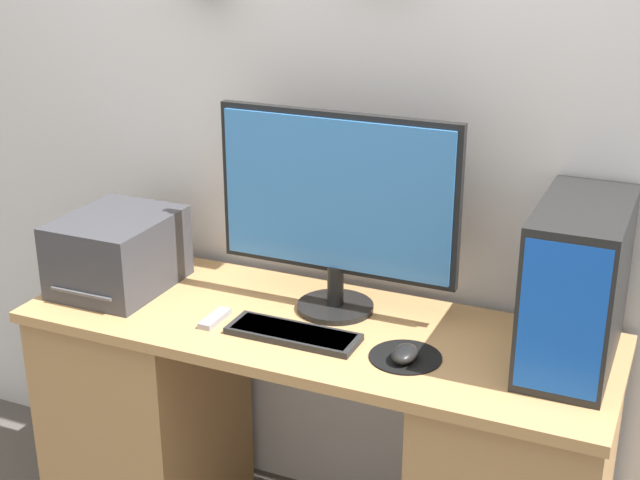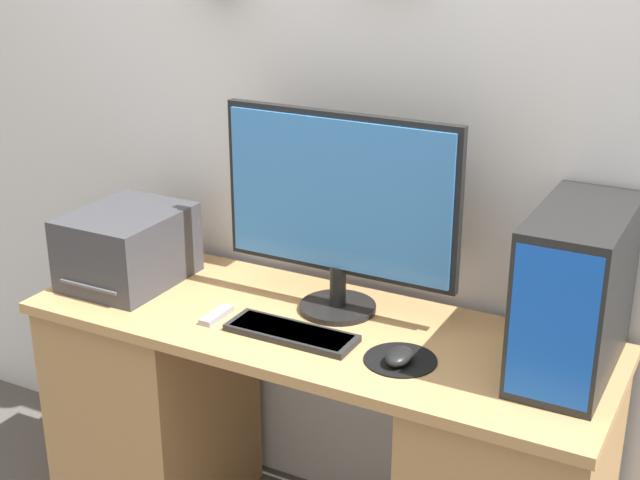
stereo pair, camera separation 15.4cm
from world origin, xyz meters
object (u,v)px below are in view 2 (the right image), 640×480
(computer_tower, at_px, (575,292))
(printer, at_px, (128,247))
(keyboard, at_px, (291,333))
(remote_control, at_px, (216,315))
(mouse, at_px, (399,356))
(monitor, at_px, (339,203))

(computer_tower, height_order, printer, computer_tower)
(keyboard, bearing_deg, printer, 171.50)
(remote_control, bearing_deg, printer, 166.12)
(mouse, relative_size, computer_tower, 0.21)
(remote_control, bearing_deg, monitor, 37.19)
(keyboard, distance_m, computer_tower, 0.72)
(monitor, bearing_deg, computer_tower, -3.17)
(mouse, distance_m, printer, 0.93)
(monitor, height_order, keyboard, monitor)
(mouse, bearing_deg, monitor, 142.31)
(monitor, relative_size, mouse, 7.27)
(monitor, height_order, mouse, monitor)
(computer_tower, bearing_deg, mouse, -154.47)
(computer_tower, distance_m, remote_control, 0.95)
(mouse, relative_size, printer, 0.26)
(mouse, bearing_deg, printer, 173.78)
(keyboard, bearing_deg, mouse, -1.70)
(printer, bearing_deg, mouse, -6.22)
(monitor, distance_m, keyboard, 0.37)
(keyboard, bearing_deg, computer_tower, 13.85)
(printer, xyz_separation_m, remote_control, (0.37, -0.09, -0.10))
(printer, distance_m, remote_control, 0.40)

